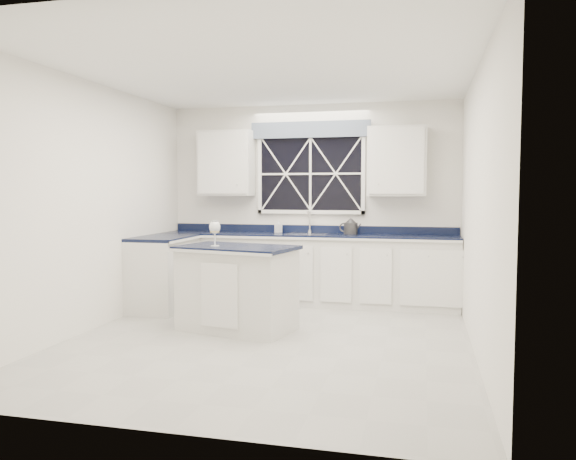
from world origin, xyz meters
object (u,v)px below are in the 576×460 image
(faucet, at_px, (309,221))
(kettle, at_px, (351,227))
(island, at_px, (237,288))
(dishwasher, at_px, (229,270))
(soap_bottle, at_px, (278,226))
(wine_glass, at_px, (215,228))

(faucet, bearing_deg, kettle, -9.82)
(faucet, xyz_separation_m, island, (-0.44, -1.79, -0.64))
(faucet, bearing_deg, dishwasher, -169.98)
(kettle, height_order, soap_bottle, kettle)
(kettle, bearing_deg, faucet, -176.29)
(faucet, distance_m, kettle, 0.59)
(wine_glass, bearing_deg, faucet, 70.61)
(dishwasher, distance_m, island, 1.73)
(faucet, xyz_separation_m, soap_bottle, (-0.44, -0.02, -0.07))
(wine_glass, distance_m, soap_bottle, 1.88)
(dishwasher, height_order, wine_glass, wine_glass)
(faucet, distance_m, island, 1.95)
(island, relative_size, soap_bottle, 7.77)
(dishwasher, xyz_separation_m, island, (0.66, -1.60, 0.05))
(faucet, distance_m, soap_bottle, 0.44)
(faucet, bearing_deg, soap_bottle, -177.78)
(wine_glass, bearing_deg, island, 21.09)
(faucet, bearing_deg, island, -103.80)
(faucet, distance_m, wine_glass, 1.99)
(kettle, bearing_deg, wine_glass, -111.34)
(dishwasher, bearing_deg, island, -67.60)
(island, relative_size, kettle, 4.49)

